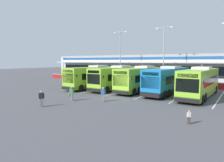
{
  "coord_description": "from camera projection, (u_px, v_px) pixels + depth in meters",
  "views": [
    {
      "loc": [
        12.79,
        -21.16,
        4.54
      ],
      "look_at": [
        -3.26,
        3.0,
        1.6
      ],
      "focal_mm": 31.89,
      "sensor_mm": 36.0,
      "label": 1
    }
  ],
  "objects": [
    {
      "name": "coach_bus_centre",
      "position": [
        142.0,
        79.0,
        30.16
      ],
      "size": [
        3.17,
        12.22,
        3.78
      ],
      "color": "#8CC633",
      "rests_on": "ground"
    },
    {
      "name": "red_barrier_wall",
      "position": [
        161.0,
        82.0,
        36.99
      ],
      "size": [
        60.0,
        0.4,
        1.1
      ],
      "color": "maroon",
      "rests_on": "ground"
    },
    {
      "name": "terminal_building",
      "position": [
        179.0,
        67.0,
        47.03
      ],
      "size": [
        70.0,
        13.0,
        6.0
      ],
      "color": "silver",
      "rests_on": "ground"
    },
    {
      "name": "bay_stripe_west",
      "position": [
        107.0,
        88.0,
        33.47
      ],
      "size": [
        0.14,
        13.0,
        0.01
      ],
      "primitive_type": "cube",
      "color": "silver",
      "rests_on": "ground"
    },
    {
      "name": "pedestrian_with_handbag",
      "position": [
        71.0,
        93.0,
        22.63
      ],
      "size": [
        0.65,
        0.43,
        1.62
      ],
      "color": "slate",
      "rests_on": "ground"
    },
    {
      "name": "bay_stripe_far_west",
      "position": [
        88.0,
        86.0,
        35.78
      ],
      "size": [
        0.14,
        13.0,
        0.01
      ],
      "primitive_type": "cube",
      "color": "silver",
      "rests_on": "ground"
    },
    {
      "name": "bay_stripe_mid_east",
      "position": [
        184.0,
        95.0,
        26.53
      ],
      "size": [
        0.14,
        13.0,
        0.01
      ],
      "primitive_type": "cube",
      "color": "silver",
      "rests_on": "ground"
    },
    {
      "name": "bay_stripe_centre",
      "position": [
        154.0,
        92.0,
        28.85
      ],
      "size": [
        0.14,
        13.0,
        0.01
      ],
      "primitive_type": "cube",
      "color": "silver",
      "rests_on": "ground"
    },
    {
      "name": "pedestrian_near_bin",
      "position": [
        103.0,
        94.0,
        22.14
      ],
      "size": [
        0.52,
        0.35,
        1.62
      ],
      "color": "slate",
      "rests_on": "ground"
    },
    {
      "name": "pedestrian_in_dark_coat",
      "position": [
        42.0,
        98.0,
        19.63
      ],
      "size": [
        0.43,
        0.46,
        1.62
      ],
      "color": "slate",
      "rests_on": "ground"
    },
    {
      "name": "bay_stripe_east",
      "position": [
        219.0,
        98.0,
        24.22
      ],
      "size": [
        0.14,
        13.0,
        0.01
      ],
      "primitive_type": "cube",
      "color": "silver",
      "rests_on": "ground"
    },
    {
      "name": "coach_bus_right_centre",
      "position": [
        168.0,
        81.0,
        27.92
      ],
      "size": [
        3.17,
        12.22,
        3.78
      ],
      "color": "#1972B7",
      "rests_on": "ground"
    },
    {
      "name": "lamp_post_centre",
      "position": [
        164.0,
        52.0,
        37.82
      ],
      "size": [
        3.24,
        0.28,
        11.0
      ],
      "color": "#9E9EA3",
      "rests_on": "ground"
    },
    {
      "name": "ground_plane",
      "position": [
        120.0,
        97.0,
        25.03
      ],
      "size": [
        200.0,
        200.0,
        0.0
      ],
      "primitive_type": "plane",
      "color": "#4C4C51"
    },
    {
      "name": "coach_bus_rightmost",
      "position": [
        200.0,
        83.0,
        25.02
      ],
      "size": [
        3.17,
        12.22,
        3.78
      ],
      "color": "#8CC633",
      "rests_on": "ground"
    },
    {
      "name": "lamp_post_west",
      "position": [
        120.0,
        53.0,
        43.82
      ],
      "size": [
        3.24,
        0.28,
        11.0
      ],
      "color": "#9E9EA3",
      "rests_on": "ground"
    },
    {
      "name": "coach_bus_leftmost",
      "position": [
        95.0,
        77.0,
        33.8
      ],
      "size": [
        3.17,
        12.22,
        3.78
      ],
      "color": "#8CC633",
      "rests_on": "ground"
    },
    {
      "name": "coach_bus_left_centre",
      "position": [
        118.0,
        78.0,
        32.18
      ],
      "size": [
        3.17,
        12.22,
        3.78
      ],
      "color": "#8CC633",
      "rests_on": "ground"
    },
    {
      "name": "bay_stripe_mid_west",
      "position": [
        129.0,
        90.0,
        31.16
      ],
      "size": [
        0.14,
        13.0,
        0.01
      ],
      "primitive_type": "cube",
      "color": "silver",
      "rests_on": "ground"
    },
    {
      "name": "pedestrian_child",
      "position": [
        189.0,
        117.0,
        14.28
      ],
      "size": [
        0.3,
        0.24,
        1.0
      ],
      "color": "#4C4238",
      "rests_on": "ground"
    }
  ]
}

